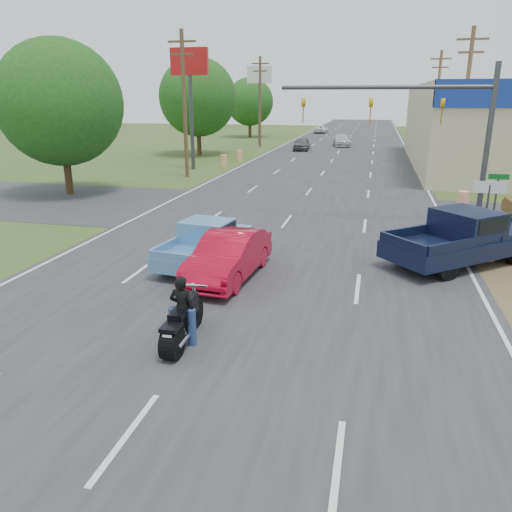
% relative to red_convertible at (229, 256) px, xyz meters
% --- Properties ---
extents(ground, '(200.00, 200.00, 0.00)m').
position_rel_red_convertible_xyz_m(ground, '(0.50, -8.03, -0.74)').
color(ground, '#395020').
rests_on(ground, ground).
extents(main_road, '(15.00, 180.00, 0.02)m').
position_rel_red_convertible_xyz_m(main_road, '(0.50, 31.97, -0.73)').
color(main_road, '#2D2D30').
rests_on(main_road, ground).
extents(cross_road, '(120.00, 10.00, 0.02)m').
position_rel_red_convertible_xyz_m(cross_road, '(0.50, 9.97, -0.73)').
color(cross_road, '#2D2D30').
rests_on(cross_road, ground).
extents(utility_pole_2, '(2.00, 0.28, 10.00)m').
position_rel_red_convertible_xyz_m(utility_pole_2, '(10.00, 22.97, 4.57)').
color(utility_pole_2, '#4C3823').
rests_on(utility_pole_2, ground).
extents(utility_pole_3, '(2.00, 0.28, 10.00)m').
position_rel_red_convertible_xyz_m(utility_pole_3, '(10.00, 40.97, 4.57)').
color(utility_pole_3, '#4C3823').
rests_on(utility_pole_3, ground).
extents(utility_pole_5, '(2.00, 0.28, 10.00)m').
position_rel_red_convertible_xyz_m(utility_pole_5, '(-9.00, 19.97, 4.57)').
color(utility_pole_5, '#4C3823').
rests_on(utility_pole_5, ground).
extents(utility_pole_6, '(2.00, 0.28, 10.00)m').
position_rel_red_convertible_xyz_m(utility_pole_6, '(-9.00, 43.97, 4.57)').
color(utility_pole_6, '#4C3823').
rests_on(utility_pole_6, ground).
extents(tree_0, '(7.14, 7.14, 8.84)m').
position_rel_red_convertible_xyz_m(tree_0, '(-13.50, 11.97, 4.52)').
color(tree_0, '#422D19').
rests_on(tree_0, ground).
extents(tree_1, '(7.56, 7.56, 9.36)m').
position_rel_red_convertible_xyz_m(tree_1, '(-13.00, 33.97, 4.83)').
color(tree_1, '#422D19').
rests_on(tree_1, ground).
extents(tree_2, '(6.72, 6.72, 8.32)m').
position_rel_red_convertible_xyz_m(tree_2, '(-13.70, 57.97, 4.21)').
color(tree_2, '#422D19').
rests_on(tree_2, ground).
extents(tree_4, '(9.24, 9.24, 11.44)m').
position_rel_red_convertible_xyz_m(tree_4, '(-54.50, 66.97, 6.07)').
color(tree_4, '#422D19').
rests_on(tree_4, ground).
extents(tree_6, '(8.82, 8.82, 10.92)m').
position_rel_red_convertible_xyz_m(tree_6, '(-29.50, 86.97, 5.76)').
color(tree_6, '#422D19').
rests_on(tree_6, ground).
extents(barrel_0, '(0.56, 0.56, 1.00)m').
position_rel_red_convertible_xyz_m(barrel_0, '(8.50, 3.97, -0.24)').
color(barrel_0, orange).
rests_on(barrel_0, ground).
extents(barrel_1, '(0.56, 0.56, 1.00)m').
position_rel_red_convertible_xyz_m(barrel_1, '(8.90, 12.47, -0.24)').
color(barrel_1, orange).
rests_on(barrel_1, ground).
extents(barrel_2, '(0.56, 0.56, 1.00)m').
position_rel_red_convertible_xyz_m(barrel_2, '(-8.00, 25.97, -0.24)').
color(barrel_2, orange).
rests_on(barrel_2, ground).
extents(barrel_3, '(0.56, 0.56, 1.00)m').
position_rel_red_convertible_xyz_m(barrel_3, '(-7.70, 29.97, -0.24)').
color(barrel_3, orange).
rests_on(barrel_3, ground).
extents(pole_sign_left_near, '(3.00, 0.35, 9.20)m').
position_rel_red_convertible_xyz_m(pole_sign_left_near, '(-10.00, 23.97, 6.43)').
color(pole_sign_left_near, '#3F3F44').
rests_on(pole_sign_left_near, ground).
extents(pole_sign_left_far, '(3.00, 0.35, 9.20)m').
position_rel_red_convertible_xyz_m(pole_sign_left_far, '(-10.00, 47.97, 6.43)').
color(pole_sign_left_far, '#3F3F44').
rests_on(pole_sign_left_far, ground).
extents(lane_sign, '(1.20, 0.08, 2.52)m').
position_rel_red_convertible_xyz_m(lane_sign, '(8.70, 5.97, 1.16)').
color(lane_sign, '#3F3F44').
rests_on(lane_sign, ground).
extents(street_name_sign, '(0.80, 0.08, 2.61)m').
position_rel_red_convertible_xyz_m(street_name_sign, '(9.30, 7.47, 0.87)').
color(street_name_sign, '#3F3F44').
rests_on(street_name_sign, ground).
extents(signal_mast, '(9.12, 0.40, 7.00)m').
position_rel_red_convertible_xyz_m(signal_mast, '(6.32, 8.97, 4.06)').
color(signal_mast, '#3F3F44').
rests_on(signal_mast, ground).
extents(red_convertible, '(1.95, 4.63, 1.49)m').
position_rel_red_convertible_xyz_m(red_convertible, '(0.00, 0.00, 0.00)').
color(red_convertible, '#B20823').
rests_on(red_convertible, ground).
extents(motorcycle, '(0.74, 2.41, 1.23)m').
position_rel_red_convertible_xyz_m(motorcycle, '(0.22, -4.67, -0.20)').
color(motorcycle, black).
rests_on(motorcycle, ground).
extents(rider, '(0.59, 0.40, 1.61)m').
position_rel_red_convertible_xyz_m(rider, '(0.22, -4.60, 0.06)').
color(rider, black).
rests_on(rider, ground).
extents(blue_pickup, '(2.44, 4.85, 1.54)m').
position_rel_red_convertible_xyz_m(blue_pickup, '(-1.15, 1.35, 0.03)').
color(blue_pickup, black).
rests_on(blue_pickup, ground).
extents(navy_pickup, '(5.77, 5.44, 1.90)m').
position_rel_red_convertible_xyz_m(navy_pickup, '(7.60, 3.35, 0.22)').
color(navy_pickup, black).
rests_on(navy_pickup, ground).
extents(distant_car_grey, '(1.89, 4.20, 1.40)m').
position_rel_red_convertible_xyz_m(distant_car_grey, '(-3.61, 40.99, -0.04)').
color(distant_car_grey, '#5A5A5F').
rests_on(distant_car_grey, ground).
extents(distant_car_silver, '(2.57, 4.83, 1.33)m').
position_rel_red_convertible_xyz_m(distant_car_silver, '(0.34, 46.94, -0.08)').
color(distant_car_silver, silver).
rests_on(distant_car_silver, ground).
extents(distant_car_white, '(2.20, 4.34, 1.18)m').
position_rel_red_convertible_xyz_m(distant_car_white, '(-4.51, 68.74, -0.16)').
color(distant_car_white, white).
rests_on(distant_car_white, ground).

